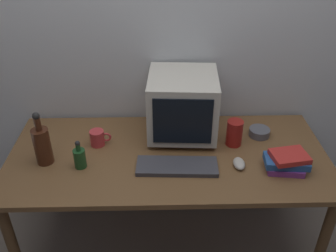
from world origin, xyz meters
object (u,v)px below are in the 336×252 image
at_px(cd_spindle, 259,132).
at_px(bottle_tall, 42,144).
at_px(book_stack, 287,162).
at_px(mug, 98,138).
at_px(metal_canister, 234,133).
at_px(bottle_short, 80,157).
at_px(crt_monitor, 183,105).
at_px(computer_mouse, 239,164).
at_px(keyboard, 177,166).

bearing_deg(cd_spindle, bottle_tall, -169.47).
distance_m(book_stack, mug, 1.03).
xyz_separation_m(cd_spindle, metal_canister, (-0.17, -0.08, 0.05)).
bearing_deg(bottle_short, cd_spindle, 14.96).
bearing_deg(mug, cd_spindle, 4.27).
height_order(mug, metal_canister, metal_canister).
relative_size(crt_monitor, book_stack, 1.79).
distance_m(bottle_short, cd_spindle, 1.03).
height_order(computer_mouse, bottle_tall, bottle_tall).
height_order(computer_mouse, metal_canister, metal_canister).
bearing_deg(mug, book_stack, -13.80).
xyz_separation_m(bottle_short, mug, (0.06, 0.20, -0.01)).
bearing_deg(bottle_tall, cd_spindle, 10.53).
height_order(bottle_tall, cd_spindle, bottle_tall).
bearing_deg(bottle_tall, bottle_short, -13.08).
bearing_deg(keyboard, computer_mouse, 3.98).
bearing_deg(computer_mouse, bottle_tall, 175.92).
xyz_separation_m(crt_monitor, computer_mouse, (0.28, -0.32, -0.17)).
height_order(crt_monitor, bottle_tall, crt_monitor).
bearing_deg(bottle_tall, metal_canister, 7.75).
bearing_deg(metal_canister, computer_mouse, -91.55).
distance_m(crt_monitor, bottle_tall, 0.79).
bearing_deg(computer_mouse, keyboard, -179.17).
height_order(computer_mouse, bottle_short, bottle_short).
bearing_deg(mug, computer_mouse, -15.79).
bearing_deg(book_stack, metal_canister, 134.68).
bearing_deg(computer_mouse, mug, 163.68).
xyz_separation_m(book_stack, cd_spindle, (-0.06, 0.31, -0.03)).
height_order(bottle_short, mug, bottle_short).
height_order(bottle_short, cd_spindle, bottle_short).
height_order(mug, cd_spindle, mug).
xyz_separation_m(crt_monitor, bottle_short, (-0.54, -0.30, -0.13)).
height_order(computer_mouse, mug, mug).
bearing_deg(book_stack, bottle_short, 177.42).
relative_size(bottle_short, mug, 1.35).
xyz_separation_m(mug, metal_canister, (0.77, -0.01, 0.03)).
xyz_separation_m(mug, cd_spindle, (0.93, 0.07, -0.02)).
xyz_separation_m(computer_mouse, bottle_tall, (-1.02, 0.06, 0.09)).
height_order(crt_monitor, keyboard, crt_monitor).
distance_m(bottle_tall, mug, 0.31).
bearing_deg(computer_mouse, metal_canister, 87.92).
relative_size(crt_monitor, bottle_tall, 1.35).
relative_size(keyboard, cd_spindle, 3.50).
relative_size(computer_mouse, bottle_tall, 0.33).
bearing_deg(cd_spindle, book_stack, -78.53).
xyz_separation_m(computer_mouse, mug, (-0.76, 0.22, 0.03)).
bearing_deg(bottle_short, crt_monitor, 28.79).
relative_size(keyboard, bottle_short, 2.60).
bearing_deg(computer_mouse, cd_spindle, 58.41).
distance_m(bottle_tall, book_stack, 1.26).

